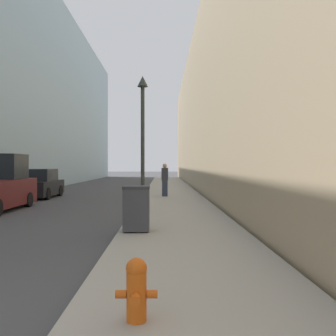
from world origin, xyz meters
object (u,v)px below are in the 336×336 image
object	(u,v)px
fire_hydrant	(136,288)
trash_bin	(136,208)
parked_sedan_near	(40,185)
lamppost	(143,131)
pedestrian_on_sidewalk	(165,180)

from	to	relation	value
fire_hydrant	trash_bin	world-z (taller)	trash_bin
fire_hydrant	parked_sedan_near	size ratio (longest dim) A/B	0.17
trash_bin	fire_hydrant	bearing A→B (deg)	-85.88
trash_bin	parked_sedan_near	world-z (taller)	parked_sedan_near
fire_hydrant	lamppost	xyz separation A→B (m)	(-0.47, 9.75, 2.60)
lamppost	pedestrian_on_sidewalk	world-z (taller)	lamppost
trash_bin	pedestrian_on_sidewalk	size ratio (longest dim) A/B	0.66
lamppost	parked_sedan_near	size ratio (longest dim) A/B	1.25
fire_hydrant	pedestrian_on_sidewalk	world-z (taller)	pedestrian_on_sidewalk
fire_hydrant	parked_sedan_near	xyz separation A→B (m)	(-6.67, 17.01, 0.24)
trash_bin	parked_sedan_near	size ratio (longest dim) A/B	0.29
lamppost	parked_sedan_near	bearing A→B (deg)	130.49
fire_hydrant	lamppost	size ratio (longest dim) A/B	0.14
fire_hydrant	trash_bin	size ratio (longest dim) A/B	0.59
pedestrian_on_sidewalk	fire_hydrant	bearing A→B (deg)	-91.32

